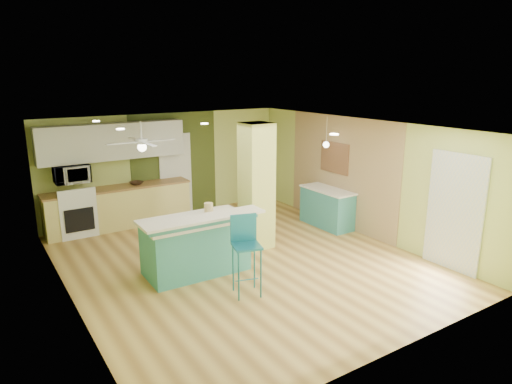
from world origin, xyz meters
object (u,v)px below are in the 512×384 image
Objects in this scene: peninsula at (196,244)px; side_counter at (327,207)px; bar_stool at (245,242)px; fruit_bowl at (136,183)px; canister at (209,208)px.

peninsula is 3.68m from side_counter.
side_counter is at bearing 11.54° from peninsula.
bar_stool is 0.94× the size of side_counter.
peninsula is 3.20m from fruit_bowl.
bar_stool is 4.39× the size of fruit_bowl.
canister is (0.36, 0.19, 0.55)m from peninsula.
side_counter is (3.62, 0.67, -0.08)m from peninsula.
bar_stool reaches higher than side_counter.
side_counter is at bearing 44.85° from bar_stool.
peninsula reaches higher than fruit_bowl.
fruit_bowl is 3.00m from canister.
fruit_bowl reaches higher than side_counter.
side_counter is 4.40m from fruit_bowl.
bar_stool is (0.32, -1.12, 0.33)m from peninsula.
fruit_bowl is at bearing 110.24° from bar_stool.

